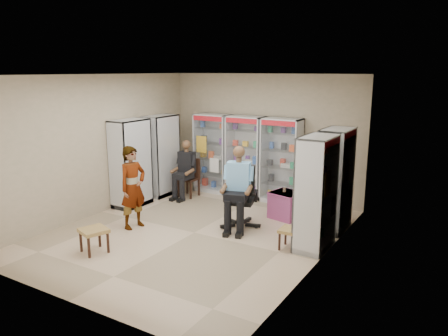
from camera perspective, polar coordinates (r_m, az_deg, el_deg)
The scene contains 18 objects.
floor at distance 8.57m, azimuth -3.91°, elevation -8.42°, with size 6.00×6.00×0.00m, color #C6AA8A.
room_shell at distance 8.08m, azimuth -4.12°, elevation 4.72°, with size 5.02×6.02×3.01m.
cabinet_back_left at distance 11.19m, azimuth -1.47°, elevation 1.96°, with size 0.90×0.50×2.00m, color silver.
cabinet_back_mid at distance 10.72m, azimuth 2.83°, elevation 1.47°, with size 0.90×0.50×2.00m, color #A5A7AC.
cabinet_back_right at distance 10.31m, azimuth 7.48°, elevation 0.93°, with size 0.90×0.50×2.00m, color #A8ABAF.
cabinet_right_far at distance 8.73m, azimuth 14.31°, elevation -1.52°, with size 0.50×0.90×2.00m, color #B8BAC0.
cabinet_right_near at distance 7.72m, azimuth 11.92°, elevation -3.26°, with size 0.50×0.90×2.00m, color silver.
cabinet_left_far at distance 10.98m, azimuth -8.18°, elevation 1.63°, with size 0.50×0.90×2.00m, color #A3A6AA.
cabinet_left_near at distance 10.17m, azimuth -12.08°, elevation 0.59°, with size 0.50×0.90×2.00m, color silver.
wooden_chair at distance 10.85m, azimuth -4.64°, elevation -1.29°, with size 0.42×0.42×0.94m, color black.
seated_customer at distance 10.76m, azimuth -4.81°, elevation -0.31°, with size 0.44×0.60×1.34m, color black, non-canonical shape.
office_chair at distance 8.69m, azimuth 2.12°, elevation -3.86°, with size 0.67×0.67×1.22m, color black.
seated_shopkeeper at distance 8.60m, azimuth 1.96°, elevation -2.88°, with size 0.51×0.71×1.55m, color #79B5F0, non-canonical shape.
pink_trunk at distance 9.38m, azimuth 8.12°, elevation -4.82°, with size 0.59×0.56×0.56m, color #A74375.
tea_glass at distance 9.33m, azimuth 7.90°, elevation -2.80°, with size 0.07×0.07×0.10m, color #611E08.
woven_stool_a at distance 7.85m, azimuth 8.68°, elevation -9.14°, with size 0.37×0.37×0.37m, color #996940.
woven_stool_b at distance 7.94m, azimuth -16.58°, elevation -9.06°, with size 0.43×0.43×0.43m, color #9E8642.
standing_man at distance 8.78m, azimuth -11.81°, elevation -2.50°, with size 0.60×0.39×1.65m, color gray.
Camera 1 is at (4.60, -6.54, 3.09)m, focal length 35.00 mm.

